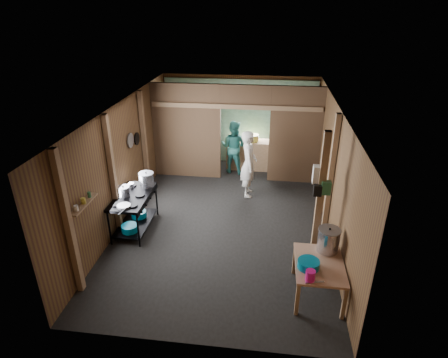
# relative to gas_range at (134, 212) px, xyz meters

# --- Properties ---
(floor) EXTENTS (4.50, 7.00, 0.00)m
(floor) POSITION_rel_gas_range_xyz_m (1.88, 0.65, -0.41)
(floor) COLOR black
(floor) RESTS_ON ground
(ceiling) EXTENTS (4.50, 7.00, 0.00)m
(ceiling) POSITION_rel_gas_range_xyz_m (1.88, 0.65, 2.19)
(ceiling) COLOR #514A44
(ceiling) RESTS_ON ground
(wall_back) EXTENTS (4.50, 0.00, 2.60)m
(wall_back) POSITION_rel_gas_range_xyz_m (1.88, 4.15, 0.89)
(wall_back) COLOR brown
(wall_back) RESTS_ON ground
(wall_front) EXTENTS (4.50, 0.00, 2.60)m
(wall_front) POSITION_rel_gas_range_xyz_m (1.88, -2.85, 0.89)
(wall_front) COLOR brown
(wall_front) RESTS_ON ground
(wall_left) EXTENTS (0.00, 7.00, 2.60)m
(wall_left) POSITION_rel_gas_range_xyz_m (-0.37, 0.65, 0.89)
(wall_left) COLOR brown
(wall_left) RESTS_ON ground
(wall_right) EXTENTS (0.00, 7.00, 2.60)m
(wall_right) POSITION_rel_gas_range_xyz_m (4.13, 0.65, 0.89)
(wall_right) COLOR brown
(wall_right) RESTS_ON ground
(partition_left) EXTENTS (1.85, 0.10, 2.60)m
(partition_left) POSITION_rel_gas_range_xyz_m (0.55, 2.85, 0.89)
(partition_left) COLOR brown
(partition_left) RESTS_ON floor
(partition_right) EXTENTS (1.35, 0.10, 2.60)m
(partition_right) POSITION_rel_gas_range_xyz_m (3.46, 2.85, 0.89)
(partition_right) COLOR brown
(partition_right) RESTS_ON floor
(partition_header) EXTENTS (1.30, 0.10, 0.60)m
(partition_header) POSITION_rel_gas_range_xyz_m (2.13, 2.85, 1.89)
(partition_header) COLOR brown
(partition_header) RESTS_ON wall_back
(turquoise_panel) EXTENTS (4.40, 0.06, 2.50)m
(turquoise_panel) POSITION_rel_gas_range_xyz_m (1.88, 4.09, 0.84)
(turquoise_panel) COLOR #8ABFB8
(turquoise_panel) RESTS_ON wall_back
(back_counter) EXTENTS (1.20, 0.50, 0.85)m
(back_counter) POSITION_rel_gas_range_xyz_m (2.18, 3.60, 0.02)
(back_counter) COLOR #997859
(back_counter) RESTS_ON floor
(wall_clock) EXTENTS (0.20, 0.03, 0.20)m
(wall_clock) POSITION_rel_gas_range_xyz_m (2.13, 4.05, 1.49)
(wall_clock) COLOR white
(wall_clock) RESTS_ON wall_back
(post_left_a) EXTENTS (0.10, 0.12, 2.60)m
(post_left_a) POSITION_rel_gas_range_xyz_m (-0.30, -1.95, 0.89)
(post_left_a) COLOR #997859
(post_left_a) RESTS_ON floor
(post_left_b) EXTENTS (0.10, 0.12, 2.60)m
(post_left_b) POSITION_rel_gas_range_xyz_m (-0.30, -0.15, 0.89)
(post_left_b) COLOR #997859
(post_left_b) RESTS_ON floor
(post_left_c) EXTENTS (0.10, 0.12, 2.60)m
(post_left_c) POSITION_rel_gas_range_xyz_m (-0.30, 1.85, 0.89)
(post_left_c) COLOR #997859
(post_left_c) RESTS_ON floor
(post_right) EXTENTS (0.10, 0.12, 2.60)m
(post_right) POSITION_rel_gas_range_xyz_m (4.06, 0.45, 0.89)
(post_right) COLOR #997859
(post_right) RESTS_ON floor
(post_free) EXTENTS (0.12, 0.12, 2.60)m
(post_free) POSITION_rel_gas_range_xyz_m (3.73, -0.65, 0.89)
(post_free) COLOR #997859
(post_free) RESTS_ON floor
(cross_beam) EXTENTS (4.40, 0.12, 0.12)m
(cross_beam) POSITION_rel_gas_range_xyz_m (1.88, 2.80, 1.64)
(cross_beam) COLOR #997859
(cross_beam) RESTS_ON wall_left
(pan_lid_big) EXTENTS (0.03, 0.34, 0.34)m
(pan_lid_big) POSITION_rel_gas_range_xyz_m (-0.33, 1.05, 1.24)
(pan_lid_big) COLOR gray
(pan_lid_big) RESTS_ON wall_left
(pan_lid_small) EXTENTS (0.03, 0.30, 0.30)m
(pan_lid_small) POSITION_rel_gas_range_xyz_m (-0.33, 1.45, 1.14)
(pan_lid_small) COLOR black
(pan_lid_small) RESTS_ON wall_left
(wall_shelf) EXTENTS (0.14, 0.80, 0.03)m
(wall_shelf) POSITION_rel_gas_range_xyz_m (-0.27, -1.45, 0.99)
(wall_shelf) COLOR #997859
(wall_shelf) RESTS_ON wall_left
(jar_white) EXTENTS (0.07, 0.07, 0.10)m
(jar_white) POSITION_rel_gas_range_xyz_m (-0.27, -1.70, 1.06)
(jar_white) COLOR white
(jar_white) RESTS_ON wall_shelf
(jar_yellow) EXTENTS (0.08, 0.08, 0.10)m
(jar_yellow) POSITION_rel_gas_range_xyz_m (-0.27, -1.45, 1.06)
(jar_yellow) COLOR gold
(jar_yellow) RESTS_ON wall_shelf
(jar_green) EXTENTS (0.06, 0.06, 0.10)m
(jar_green) POSITION_rel_gas_range_xyz_m (-0.27, -1.23, 1.06)
(jar_green) COLOR #2B6840
(jar_green) RESTS_ON wall_shelf
(bag_white) EXTENTS (0.22, 0.15, 0.32)m
(bag_white) POSITION_rel_gas_range_xyz_m (3.68, -0.57, 1.37)
(bag_white) COLOR white
(bag_white) RESTS_ON post_free
(bag_green) EXTENTS (0.16, 0.12, 0.24)m
(bag_green) POSITION_rel_gas_range_xyz_m (3.80, -0.71, 1.19)
(bag_green) COLOR #2B6840
(bag_green) RESTS_ON post_free
(bag_black) EXTENTS (0.14, 0.10, 0.20)m
(bag_black) POSITION_rel_gas_range_xyz_m (3.66, -0.73, 1.14)
(bag_black) COLOR black
(bag_black) RESTS_ON post_free
(gas_range) EXTENTS (0.71, 1.39, 0.82)m
(gas_range) POSITION_rel_gas_range_xyz_m (0.00, 0.00, 0.00)
(gas_range) COLOR black
(gas_range) RESTS_ON floor
(prep_table) EXTENTS (0.79, 1.08, 0.64)m
(prep_table) POSITION_rel_gas_range_xyz_m (3.71, -1.57, -0.09)
(prep_table) COLOR tan
(prep_table) RESTS_ON floor
(stove_pot_large) EXTENTS (0.37, 0.37, 0.33)m
(stove_pot_large) POSITION_rel_gas_range_xyz_m (0.17, 0.47, 0.56)
(stove_pot_large) COLOR #B4B4C0
(stove_pot_large) RESTS_ON gas_range
(stove_pot_med) EXTENTS (0.32, 0.32, 0.23)m
(stove_pot_med) POSITION_rel_gas_range_xyz_m (-0.17, -0.03, 0.50)
(stove_pot_med) COLOR #B4B4C0
(stove_pot_med) RESTS_ON gas_range
(stove_saucepan) EXTENTS (0.18, 0.18, 0.09)m
(stove_saucepan) POSITION_rel_gas_range_xyz_m (-0.17, 0.37, 0.46)
(stove_saucepan) COLOR #B4B4C0
(stove_saucepan) RESTS_ON gas_range
(frying_pan) EXTENTS (0.36, 0.53, 0.06)m
(frying_pan) POSITION_rel_gas_range_xyz_m (0.00, -0.49, 0.43)
(frying_pan) COLOR gray
(frying_pan) RESTS_ON gas_range
(blue_tub_front) EXTENTS (0.34, 0.34, 0.14)m
(blue_tub_front) POSITION_rel_gas_range_xyz_m (0.00, -0.35, -0.18)
(blue_tub_front) COLOR #046D90
(blue_tub_front) RESTS_ON gas_range
(blue_tub_back) EXTENTS (0.33, 0.33, 0.13)m
(blue_tub_back) POSITION_rel_gas_range_xyz_m (0.00, 0.23, -0.18)
(blue_tub_back) COLOR #046D90
(blue_tub_back) RESTS_ON gas_range
(stock_pot) EXTENTS (0.44, 0.44, 0.45)m
(stock_pot) POSITION_rel_gas_range_xyz_m (3.87, -1.19, 0.44)
(stock_pot) COLOR #B4B4C0
(stock_pot) RESTS_ON prep_table
(wash_basin) EXTENTS (0.39, 0.39, 0.13)m
(wash_basin) POSITION_rel_gas_range_xyz_m (3.52, -1.69, 0.30)
(wash_basin) COLOR #046D90
(wash_basin) RESTS_ON prep_table
(pink_bucket) EXTENTS (0.18, 0.18, 0.18)m
(pink_bucket) POSITION_rel_gas_range_xyz_m (3.52, -2.00, 0.32)
(pink_bucket) COLOR #D21482
(pink_bucket) RESTS_ON prep_table
(knife) EXTENTS (0.30, 0.10, 0.01)m
(knife) POSITION_rel_gas_range_xyz_m (3.59, -2.05, 0.24)
(knife) COLOR #B4B4C0
(knife) RESTS_ON prep_table
(yellow_tub) EXTENTS (0.34, 0.34, 0.19)m
(yellow_tub) POSITION_rel_gas_range_xyz_m (2.32, 3.60, 0.54)
(yellow_tub) COLOR gold
(yellow_tub) RESTS_ON back_counter
(cook) EXTENTS (0.47, 0.66, 1.70)m
(cook) POSITION_rel_gas_range_xyz_m (2.31, 1.91, 0.44)
(cook) COLOR white
(cook) RESTS_ON floor
(worker_back) EXTENTS (0.87, 0.75, 1.52)m
(worker_back) POSITION_rel_gas_range_xyz_m (1.79, 3.28, 0.35)
(worker_back) COLOR teal
(worker_back) RESTS_ON floor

